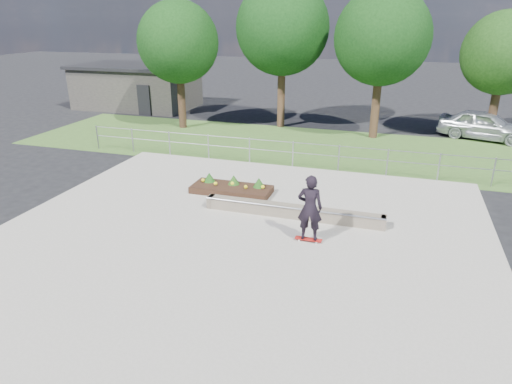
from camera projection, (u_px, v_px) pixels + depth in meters
The scene contains 13 objects.
ground at pixel (234, 243), 13.51m from camera, with size 120.00×120.00×0.00m, color black.
grass_verge at pixel (308, 147), 23.27m from camera, with size 30.00×8.00×0.02m, color #335421.
concrete_slab at pixel (234, 242), 13.49m from camera, with size 15.00×15.00×0.06m, color gray.
fence at pixel (293, 151), 19.89m from camera, with size 20.06×0.06×1.20m.
building at pixel (137, 86), 32.86m from camera, with size 8.40×5.40×3.00m.
tree_far_left at pixel (178, 43), 25.53m from camera, with size 4.55×4.55×7.15m.
tree_mid_left at pixel (282, 28), 25.49m from camera, with size 5.25×5.25×8.25m.
tree_mid_right at pixel (382, 37), 23.20m from camera, with size 4.90×4.90×7.70m.
tree_far_right at pixel (504, 53), 23.12m from camera, with size 4.20×4.20×6.60m.
grind_ledge at pixel (293, 211), 15.04m from camera, with size 6.00×0.44×0.43m.
planter_bed at pixel (232, 188), 17.17m from camera, with size 3.00×1.20×0.61m.
skateboarder at pixel (310, 208), 13.12m from camera, with size 0.80×0.54×2.07m.
parked_car at pixel (484, 125), 24.46m from camera, with size 1.86×4.61×1.57m, color #AAB0B4.
Camera 1 is at (4.23, -11.28, 6.33)m, focal length 32.00 mm.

